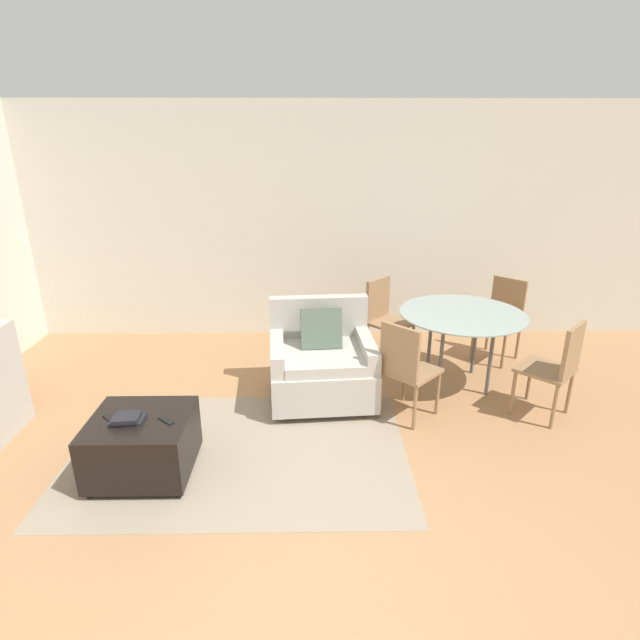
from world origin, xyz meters
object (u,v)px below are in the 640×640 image
at_px(tv_remote_secondary, 111,419).
at_px(dining_chair_near_right, 557,364).
at_px(ottoman, 142,443).
at_px(dining_chair_far_right, 502,313).
at_px(book_stack, 127,419).
at_px(tv_remote_primary, 166,420).
at_px(armchair, 322,364).
at_px(dining_table, 462,320).
at_px(dining_chair_far_left, 385,314).
at_px(dining_chair_near_left, 406,365).

bearing_deg(tv_remote_secondary, dining_chair_near_right, 11.73).
relative_size(ottoman, dining_chair_far_right, 0.79).
relative_size(book_stack, dining_chair_near_right, 0.26).
bearing_deg(tv_remote_primary, armchair, 45.49).
relative_size(ottoman, dining_table, 0.59).
bearing_deg(book_stack, dining_chair_far_right, 31.27).
height_order(tv_remote_primary, dining_chair_near_right, dining_chair_near_right).
relative_size(ottoman, dining_chair_far_left, 0.79).
relative_size(armchair, tv_remote_secondary, 6.63).
bearing_deg(tv_remote_secondary, dining_chair_far_left, 42.35).
relative_size(ottoman, dining_chair_near_left, 0.79).
relative_size(dining_table, dining_chair_near_right, 1.34).
xyz_separation_m(tv_remote_primary, dining_chair_near_left, (1.84, 0.76, 0.06)).
distance_m(armchair, ottoman, 1.74).
relative_size(dining_table, dining_chair_near_left, 1.34).
height_order(armchair, dining_table, armchair).
height_order(dining_chair_far_left, dining_chair_far_right, same).
distance_m(ottoman, dining_chair_far_right, 3.93).
distance_m(ottoman, dining_chair_near_right, 3.44).
height_order(ottoman, book_stack, book_stack).
bearing_deg(dining_chair_near_right, tv_remote_secondary, -168.27).
bearing_deg(dining_chair_far_right, dining_chair_far_left, 180.00).
xyz_separation_m(ottoman, tv_remote_primary, (0.21, -0.04, 0.21)).
height_order(tv_remote_primary, dining_chair_near_left, dining_chair_near_left).
bearing_deg(ottoman, armchair, 39.77).
relative_size(tv_remote_secondary, dining_chair_near_left, 0.17).
distance_m(tv_remote_secondary, dining_chair_far_left, 3.04).
bearing_deg(tv_remote_primary, dining_chair_far_left, 48.35).
bearing_deg(tv_remote_secondary, dining_chair_near_left, 18.19).
distance_m(armchair, dining_chair_near_right, 2.06).
bearing_deg(tv_remote_secondary, dining_table, 25.65).
relative_size(dining_chair_near_right, dining_chair_far_right, 1.00).
xyz_separation_m(armchair, dining_chair_far_right, (2.02, 0.92, 0.16)).
xyz_separation_m(book_stack, tv_remote_primary, (0.27, 0.01, -0.02)).
relative_size(ottoman, tv_remote_primary, 5.19).
height_order(armchair, tv_remote_secondary, armchair).
bearing_deg(book_stack, dining_chair_near_right, 12.67).
bearing_deg(book_stack, tv_remote_secondary, 166.55).
relative_size(book_stack, dining_table, 0.19).
xyz_separation_m(ottoman, dining_chair_far_left, (2.05, 2.03, 0.27)).
bearing_deg(tv_remote_primary, dining_chair_near_right, 13.60).
height_order(tv_remote_primary, dining_chair_far_right, dining_chair_far_right).
xyz_separation_m(book_stack, tv_remote_secondary, (-0.13, 0.03, -0.02)).
bearing_deg(dining_chair_near_right, ottoman, -167.82).
distance_m(dining_chair_near_left, dining_chair_near_right, 1.31).
bearing_deg(armchair, book_stack, -140.46).
xyz_separation_m(armchair, dining_chair_near_left, (0.71, -0.39, 0.16)).
height_order(tv_remote_primary, dining_chair_far_left, dining_chair_far_left).
distance_m(tv_remote_secondary, dining_chair_far_right, 4.10).
bearing_deg(dining_chair_near_right, dining_table, 135.00).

